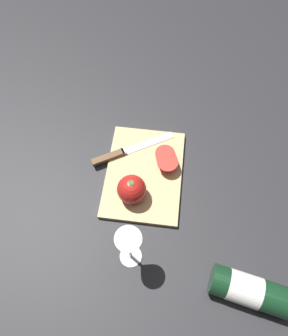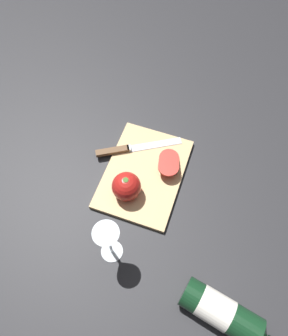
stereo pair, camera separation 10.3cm
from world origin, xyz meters
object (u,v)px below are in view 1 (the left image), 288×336
Objects in this scene: wine_glass at (129,245)px; tomato_slice_stack_near at (166,158)px; knife at (118,154)px; wine_bottle at (253,292)px; whole_tomato at (132,189)px.

wine_glass is 0.34m from tomato_slice_stack_near.
wine_bottle is at bearing -72.51° from knife.
knife is at bearing -91.22° from tomato_slice_stack_near.
wine_glass reaches higher than knife.
knife is at bearing -164.35° from wine_glass.
wine_glass reaches higher than whole_tomato.
whole_tomato is (-0.24, -0.36, 0.02)m from wine_bottle.
wine_bottle is at bearing 55.65° from whole_tomato.
knife is (-0.38, -0.42, -0.02)m from wine_bottle.
whole_tomato reaches higher than wine_bottle.
wine_bottle is 3.68× the size of whole_tomato.
wine_bottle reaches higher than knife.
wine_bottle is 0.43m from whole_tomato.
knife is (-0.32, -0.09, -0.10)m from wine_glass.
wine_glass is 0.35m from knife.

